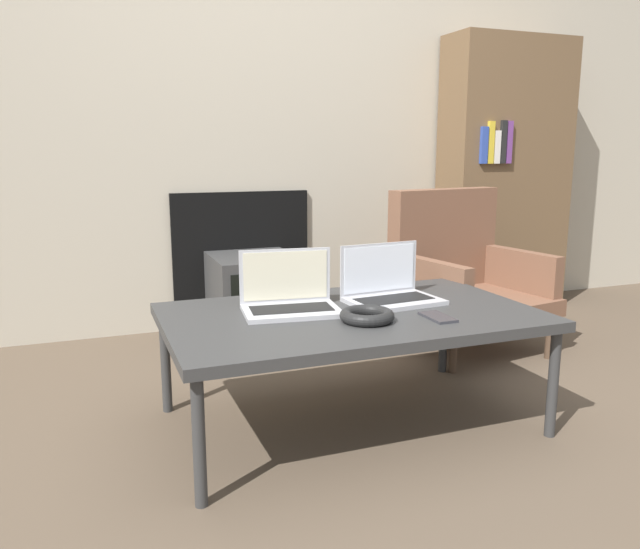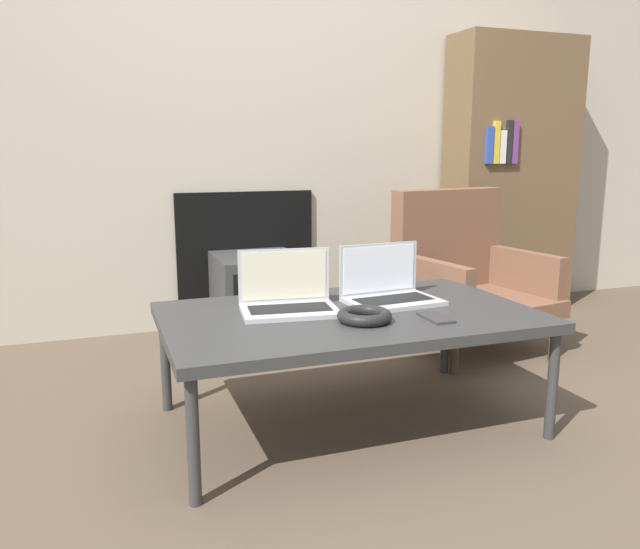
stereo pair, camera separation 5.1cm
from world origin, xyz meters
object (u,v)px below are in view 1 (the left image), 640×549
object	(u,v)px
laptop_right	(389,289)
armchair	(460,271)
laptop_left	(289,298)
phone	(438,317)
tv	(254,296)
headphones	(366,316)

from	to	relation	value
laptop_right	armchair	size ratio (longest dim) A/B	0.45
laptop_left	armchair	size ratio (longest dim) A/B	0.46
laptop_right	phone	distance (m)	0.28
tv	laptop_right	bearing A→B (deg)	-77.87
laptop_right	headphones	xyz separation A→B (m)	(-0.20, -0.23, -0.02)
tv	armchair	size ratio (longest dim) A/B	0.61
laptop_right	phone	size ratio (longest dim) A/B	2.43
laptop_left	armchair	world-z (taller)	armchair
phone	laptop_right	bearing A→B (deg)	98.50
phone	laptop_left	bearing A→B (deg)	147.17
headphones	tv	size ratio (longest dim) A/B	0.38
headphones	armchair	distance (m)	1.18
phone	tv	world-z (taller)	tv
phone	armchair	distance (m)	1.05
headphones	phone	bearing A→B (deg)	-12.21
phone	armchair	bearing A→B (deg)	52.30
headphones	armchair	size ratio (longest dim) A/B	0.23
laptop_left	tv	world-z (taller)	laptop_left
laptop_right	armchair	distance (m)	0.89
laptop_left	headphones	world-z (taller)	laptop_left
phone	headphones	bearing A→B (deg)	167.79
armchair	tv	bearing A→B (deg)	141.56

